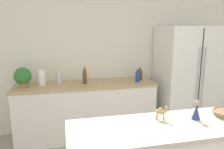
{
  "coord_description": "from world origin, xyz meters",
  "views": [
    {
      "loc": [
        -0.7,
        -0.95,
        1.74
      ],
      "look_at": [
        -0.15,
        1.45,
        1.21
      ],
      "focal_mm": 35.0,
      "sensor_mm": 36.0,
      "label": 1
    }
  ],
  "objects_px": {
    "potted_plant": "(23,77)",
    "back_bottle_3": "(140,73)",
    "refrigerator": "(187,79)",
    "wise_man_figurine_blue": "(196,111)",
    "back_bottle_2": "(59,76)",
    "camel_figurine": "(161,111)",
    "back_bottle_0": "(138,75)",
    "paper_towel_roll": "(42,78)",
    "back_bottle_1": "(85,75)"
  },
  "relations": [
    {
      "from": "camel_figurine",
      "to": "back_bottle_1",
      "type": "bearing_deg",
      "value": 104.66
    },
    {
      "from": "wise_man_figurine_blue",
      "to": "refrigerator",
      "type": "bearing_deg",
      "value": 60.57
    },
    {
      "from": "back_bottle_0",
      "to": "back_bottle_2",
      "type": "distance_m",
      "value": 1.24
    },
    {
      "from": "refrigerator",
      "to": "back_bottle_0",
      "type": "height_order",
      "value": "refrigerator"
    },
    {
      "from": "paper_towel_roll",
      "to": "back_bottle_0",
      "type": "xyz_separation_m",
      "value": [
        1.5,
        -0.11,
        -0.01
      ]
    },
    {
      "from": "potted_plant",
      "to": "back_bottle_0",
      "type": "height_order",
      "value": "potted_plant"
    },
    {
      "from": "back_bottle_2",
      "to": "camel_figurine",
      "type": "bearing_deg",
      "value": -64.33
    },
    {
      "from": "refrigerator",
      "to": "wise_man_figurine_blue",
      "type": "xyz_separation_m",
      "value": [
        -0.98,
        -1.74,
        0.17
      ]
    },
    {
      "from": "back_bottle_2",
      "to": "back_bottle_3",
      "type": "distance_m",
      "value": 1.32
    },
    {
      "from": "paper_towel_roll",
      "to": "back_bottle_2",
      "type": "height_order",
      "value": "back_bottle_2"
    },
    {
      "from": "paper_towel_roll",
      "to": "wise_man_figurine_blue",
      "type": "xyz_separation_m",
      "value": [
        1.4,
        -1.86,
        0.05
      ]
    },
    {
      "from": "refrigerator",
      "to": "back_bottle_3",
      "type": "distance_m",
      "value": 0.82
    },
    {
      "from": "back_bottle_1",
      "to": "back_bottle_2",
      "type": "distance_m",
      "value": 0.39
    },
    {
      "from": "back_bottle_2",
      "to": "camel_figurine",
      "type": "height_order",
      "value": "back_bottle_2"
    },
    {
      "from": "back_bottle_1",
      "to": "wise_man_figurine_blue",
      "type": "bearing_deg",
      "value": -67.5
    },
    {
      "from": "paper_towel_roll",
      "to": "back_bottle_2",
      "type": "bearing_deg",
      "value": -6.7
    },
    {
      "from": "paper_towel_roll",
      "to": "back_bottle_2",
      "type": "distance_m",
      "value": 0.26
    },
    {
      "from": "camel_figurine",
      "to": "back_bottle_2",
      "type": "bearing_deg",
      "value": 115.67
    },
    {
      "from": "refrigerator",
      "to": "back_bottle_1",
      "type": "bearing_deg",
      "value": 177.64
    },
    {
      "from": "potted_plant",
      "to": "back_bottle_1",
      "type": "xyz_separation_m",
      "value": [
        0.91,
        0.0,
        -0.02
      ]
    },
    {
      "from": "potted_plant",
      "to": "back_bottle_3",
      "type": "height_order",
      "value": "potted_plant"
    },
    {
      "from": "back_bottle_1",
      "to": "back_bottle_2",
      "type": "relative_size",
      "value": 1.01
    },
    {
      "from": "back_bottle_2",
      "to": "refrigerator",
      "type": "bearing_deg",
      "value": -2.38
    },
    {
      "from": "back_bottle_0",
      "to": "paper_towel_roll",
      "type": "bearing_deg",
      "value": 175.7
    },
    {
      "from": "paper_towel_roll",
      "to": "back_bottle_0",
      "type": "height_order",
      "value": "paper_towel_roll"
    },
    {
      "from": "paper_towel_roll",
      "to": "wise_man_figurine_blue",
      "type": "relative_size",
      "value": 1.43
    },
    {
      "from": "potted_plant",
      "to": "back_bottle_2",
      "type": "distance_m",
      "value": 0.51
    },
    {
      "from": "refrigerator",
      "to": "back_bottle_2",
      "type": "height_order",
      "value": "refrigerator"
    },
    {
      "from": "back_bottle_2",
      "to": "wise_man_figurine_blue",
      "type": "distance_m",
      "value": 2.16
    },
    {
      "from": "back_bottle_2",
      "to": "wise_man_figurine_blue",
      "type": "relative_size",
      "value": 1.71
    },
    {
      "from": "paper_towel_roll",
      "to": "camel_figurine",
      "type": "xyz_separation_m",
      "value": [
        1.11,
        -1.8,
        0.06
      ]
    },
    {
      "from": "back_bottle_0",
      "to": "back_bottle_2",
      "type": "height_order",
      "value": "back_bottle_2"
    },
    {
      "from": "refrigerator",
      "to": "back_bottle_1",
      "type": "xyz_separation_m",
      "value": [
        -1.73,
        0.07,
        0.14
      ]
    },
    {
      "from": "back_bottle_0",
      "to": "camel_figurine",
      "type": "xyz_separation_m",
      "value": [
        -0.39,
        -1.69,
        0.06
      ]
    },
    {
      "from": "paper_towel_roll",
      "to": "back_bottle_0",
      "type": "relative_size",
      "value": 1.03
    },
    {
      "from": "refrigerator",
      "to": "potted_plant",
      "type": "xyz_separation_m",
      "value": [
        -2.64,
        0.07,
        0.16
      ]
    },
    {
      "from": "potted_plant",
      "to": "back_bottle_1",
      "type": "height_order",
      "value": "potted_plant"
    },
    {
      "from": "refrigerator",
      "to": "wise_man_figurine_blue",
      "type": "distance_m",
      "value": 2.01
    },
    {
      "from": "potted_plant",
      "to": "back_bottle_2",
      "type": "bearing_deg",
      "value": 2.37
    },
    {
      "from": "potted_plant",
      "to": "back_bottle_3",
      "type": "distance_m",
      "value": 1.84
    },
    {
      "from": "wise_man_figurine_blue",
      "to": "back_bottle_0",
      "type": "bearing_deg",
      "value": 86.79
    },
    {
      "from": "back_bottle_0",
      "to": "back_bottle_3",
      "type": "relative_size",
      "value": 0.97
    },
    {
      "from": "refrigerator",
      "to": "camel_figurine",
      "type": "height_order",
      "value": "refrigerator"
    },
    {
      "from": "back_bottle_0",
      "to": "potted_plant",
      "type": "bearing_deg",
      "value": 178.0
    },
    {
      "from": "back_bottle_1",
      "to": "back_bottle_3",
      "type": "distance_m",
      "value": 0.93
    },
    {
      "from": "potted_plant",
      "to": "paper_towel_roll",
      "type": "relative_size",
      "value": 1.24
    },
    {
      "from": "potted_plant",
      "to": "back_bottle_2",
      "type": "xyz_separation_m",
      "value": [
        0.51,
        0.02,
        -0.02
      ]
    },
    {
      "from": "back_bottle_0",
      "to": "back_bottle_2",
      "type": "xyz_separation_m",
      "value": [
        -1.24,
        0.08,
        0.03
      ]
    },
    {
      "from": "paper_towel_roll",
      "to": "camel_figurine",
      "type": "relative_size",
      "value": 1.9
    },
    {
      "from": "back_bottle_0",
      "to": "back_bottle_1",
      "type": "relative_size",
      "value": 0.8
    }
  ]
}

